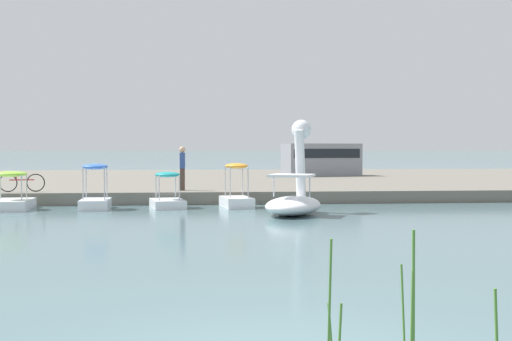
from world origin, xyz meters
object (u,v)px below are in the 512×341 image
pedal_boat_orange (237,194)px  bicycle_parked (22,183)px  pedal_boat_teal (168,196)px  person_on_path (182,167)px  parked_van (321,158)px  pedal_boat_blue (95,195)px  pedal_boat_lime (11,199)px  swan_boat (294,195)px

pedal_boat_orange → bicycle_parked: 8.30m
pedal_boat_teal → person_on_path: (0.51, 2.26, 1.00)m
person_on_path → parked_van: bearing=58.3°
pedal_boat_blue → parked_van: (11.05, 15.55, 1.00)m
pedal_boat_blue → parked_van: parked_van is taller
pedal_boat_lime → pedal_boat_orange: bearing=1.4°
person_on_path → pedal_boat_blue: bearing=-139.7°
swan_boat → parked_van: size_ratio=0.73×
swan_boat → pedal_boat_lime: size_ratio=1.61×
pedal_boat_orange → parked_van: 16.47m
swan_boat → bicycle_parked: swan_boat is taller
swan_boat → pedal_boat_orange: 3.34m
swan_boat → parked_van: bearing=76.5°
swan_boat → bicycle_parked: size_ratio=2.04×
pedal_boat_orange → pedal_boat_lime: pedal_boat_orange is taller
pedal_boat_blue → person_on_path: person_on_path is taller
pedal_boat_blue → person_on_path: 4.07m
pedal_boat_teal → pedal_boat_blue: (-2.51, -0.31, 0.10)m
pedal_boat_orange → parked_van: bearing=68.4°
pedal_boat_blue → pedal_boat_lime: bearing=178.6°
person_on_path → swan_boat: bearing=-54.8°
pedal_boat_blue → pedal_boat_lime: (-2.90, 0.07, -0.13)m
pedal_boat_teal → person_on_path: bearing=77.2°
pedal_boat_teal → pedal_boat_orange: bearing=-1.1°
pedal_boat_lime → person_on_path: (5.92, 2.50, 1.03)m
swan_boat → pedal_boat_teal: 5.09m
swan_boat → bicycle_parked: (-9.72, 4.91, 0.18)m
swan_boat → pedal_boat_teal: bearing=144.9°
pedal_boat_teal → pedal_boat_blue: pedal_boat_blue is taller
parked_van → pedal_boat_orange: bearing=-111.6°
bicycle_parked → swan_boat: bearing=-26.8°
pedal_boat_blue → bicycle_parked: (-3.04, 2.30, 0.32)m
bicycle_parked → pedal_boat_orange: bearing=-14.2°
pedal_boat_teal → person_on_path: 2.52m
pedal_boat_lime → pedal_boat_blue: bearing=-1.4°
swan_boat → pedal_boat_lime: 9.95m
pedal_boat_orange → pedal_boat_teal: (-2.48, 0.05, -0.07)m
person_on_path → bicycle_parked: 6.10m
pedal_boat_orange → pedal_boat_lime: size_ratio=0.90×
pedal_boat_orange → pedal_boat_teal: pedal_boat_orange is taller
pedal_boat_teal → person_on_path: size_ratio=1.17×
pedal_boat_teal → parked_van: parked_van is taller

